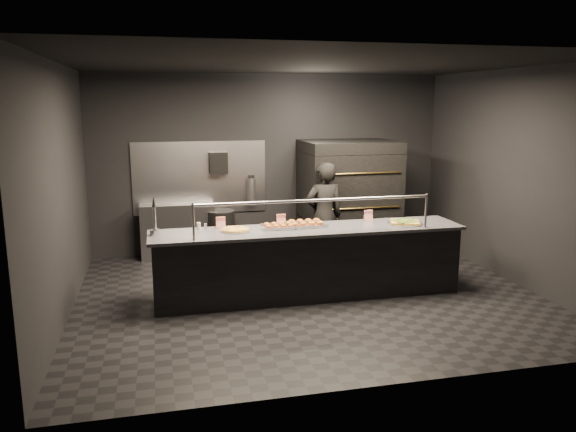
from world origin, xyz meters
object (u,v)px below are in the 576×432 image
at_px(pizza_oven, 348,198).
at_px(slider_tray_a, 279,226).
at_px(towel_dispenser, 218,163).
at_px(fire_extinguisher, 251,191).
at_px(round_pizza, 236,230).
at_px(slider_tray_b, 306,224).
at_px(square_pizza, 405,222).
at_px(beer_tap, 155,224).
at_px(prep_shelf, 178,231).
at_px(trash_bin, 221,234).
at_px(worker, 324,216).
at_px(service_counter, 309,262).

height_order(pizza_oven, slider_tray_a, pizza_oven).
distance_m(towel_dispenser, fire_extinguisher, 0.74).
relative_size(round_pizza, slider_tray_b, 0.69).
distance_m(pizza_oven, square_pizza, 1.93).
bearing_deg(beer_tap, towel_dispenser, 65.78).
xyz_separation_m(slider_tray_a, square_pizza, (1.72, -0.13, -0.01)).
relative_size(pizza_oven, beer_tap, 3.93).
bearing_deg(prep_shelf, square_pizza, -38.60).
distance_m(towel_dispenser, trash_bin, 1.17).
distance_m(prep_shelf, slider_tray_b, 2.74).
height_order(prep_shelf, square_pizza, square_pizza).
xyz_separation_m(fire_extinguisher, trash_bin, (-0.55, -0.18, -0.67)).
relative_size(fire_extinguisher, square_pizza, 1.06).
xyz_separation_m(fire_extinguisher, slider_tray_b, (0.35, -2.25, -0.11)).
bearing_deg(round_pizza, fire_extinguisher, 75.55).
distance_m(fire_extinguisher, slider_tray_b, 2.28).
bearing_deg(trash_bin, slider_tray_b, -66.51).
bearing_deg(worker, square_pizza, 117.62).
xyz_separation_m(beer_tap, slider_tray_b, (1.95, 0.09, -0.11)).
bearing_deg(towel_dispenser, prep_shelf, -174.29).
relative_size(prep_shelf, towel_dispenser, 3.43).
xyz_separation_m(prep_shelf, slider_tray_b, (1.60, -2.17, 0.50)).
bearing_deg(slider_tray_a, pizza_oven, 48.64).
distance_m(square_pizza, trash_bin, 3.22).
relative_size(service_counter, towel_dispenser, 11.71).
xyz_separation_m(service_counter, square_pizza, (1.34, -0.03, 0.47)).
bearing_deg(fire_extinguisher, trash_bin, -161.88).
relative_size(towel_dispenser, slider_tray_a, 0.70).
height_order(pizza_oven, towel_dispenser, pizza_oven).
bearing_deg(service_counter, towel_dispenser, 110.63).
distance_m(beer_tap, slider_tray_b, 1.95).
bearing_deg(worker, prep_shelf, -30.88).
height_order(round_pizza, square_pizza, square_pizza).
xyz_separation_m(square_pizza, worker, (-0.76, 1.24, -0.12)).
relative_size(round_pizza, trash_bin, 0.52).
height_order(beer_tap, slider_tray_a, beer_tap).
distance_m(slider_tray_b, worker, 1.22).
bearing_deg(pizza_oven, towel_dispenser, 166.86).
xyz_separation_m(pizza_oven, worker, (-0.62, -0.68, -0.14)).
distance_m(prep_shelf, fire_extinguisher, 1.39).
bearing_deg(slider_tray_b, worker, 61.55).
xyz_separation_m(towel_dispenser, worker, (1.48, -1.17, -0.73)).
bearing_deg(square_pizza, pizza_oven, 94.18).
distance_m(slider_tray_a, trash_bin, 2.25).
bearing_deg(slider_tray_a, beer_tap, -178.13).
bearing_deg(pizza_oven, worker, -132.31).
bearing_deg(square_pizza, beer_tap, 178.55).
height_order(slider_tray_b, square_pizza, slider_tray_b).
relative_size(pizza_oven, slider_tray_a, 3.81).
xyz_separation_m(pizza_oven, prep_shelf, (-2.80, 0.42, -0.52)).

